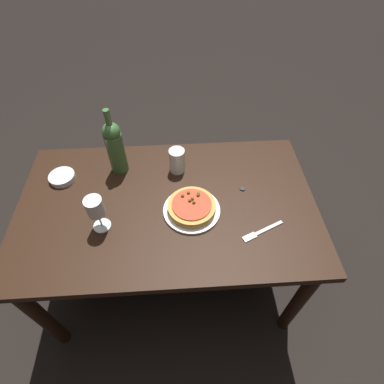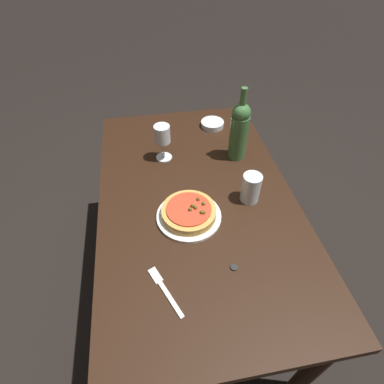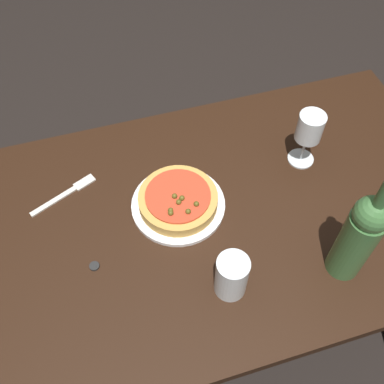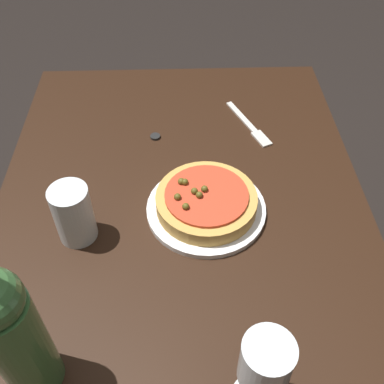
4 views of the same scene
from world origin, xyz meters
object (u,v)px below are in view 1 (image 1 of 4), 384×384
fork (260,232)px  dinner_plate (192,210)px  side_bowl (62,177)px  pizza (192,207)px  water_cup (177,161)px  dining_table (168,216)px  wine_glass (95,208)px  wine_bottle (115,146)px  bottle_cap (242,189)px

fork → dinner_plate: bearing=-48.4°
side_bowl → pizza: bearing=159.3°
water_cup → side_bowl: size_ratio=1.03×
dining_table → wine_glass: 0.35m
pizza → wine_bottle: size_ratio=0.61×
pizza → wine_bottle: 0.44m
water_cup → bottle_cap: 0.33m
dining_table → bottle_cap: bearing=-170.1°
dining_table → dinner_plate: dinner_plate is taller
wine_bottle → side_bowl: 0.30m
dinner_plate → bottle_cap: bearing=-155.3°
pizza → water_cup: water_cup is taller
wine_glass → water_cup: size_ratio=1.39×
pizza → bottle_cap: size_ratio=8.45×
dining_table → water_cup: water_cup is taller
dining_table → fork: size_ratio=7.14×
dinner_plate → wine_glass: (0.37, 0.05, 0.11)m
water_cup → bottle_cap: (-0.29, 0.14, -0.06)m
wine_glass → water_cup: 0.44m
pizza → side_bowl: size_ratio=1.72×
pizza → side_bowl: pizza is taller
pizza → fork: pizza is taller
wine_bottle → bottle_cap: 0.60m
water_cup → dinner_plate: bearing=101.8°
wine_bottle → water_cup: wine_bottle is taller
wine_glass → wine_bottle: size_ratio=0.51×
wine_bottle → bottle_cap: size_ratio=13.81×
wine_bottle → bottle_cap: bearing=163.6°
wine_bottle → fork: wine_bottle is taller
fork → side_bowl: bearing=-45.8°
pizza → side_bowl: (0.59, -0.22, -0.02)m
dining_table → pizza: bearing=155.2°
dinner_plate → wine_glass: wine_glass is taller
dinner_plate → side_bowl: size_ratio=2.06×
wine_glass → fork: (-0.64, 0.07, -0.12)m
wine_glass → bottle_cap: 0.64m
wine_glass → side_bowl: size_ratio=1.43×
dining_table → side_bowl: size_ratio=11.04×
wine_glass → bottle_cap: (-0.61, -0.16, -0.12)m
side_bowl → fork: (-0.86, 0.35, -0.01)m
water_cup → bottle_cap: water_cup is taller
wine_bottle → dining_table: bearing=134.2°
dining_table → wine_glass: bearing=21.1°
wine_glass → pizza: bearing=-171.8°
wine_glass → wine_bottle: (-0.04, -0.33, 0.02)m
dining_table → fork: 0.42m
dinner_plate → bottle_cap: 0.26m
dining_table → bottle_cap: size_ratio=54.14×
fork → bottle_cap: (0.03, -0.23, 0.00)m
pizza → wine_bottle: wine_bottle is taller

